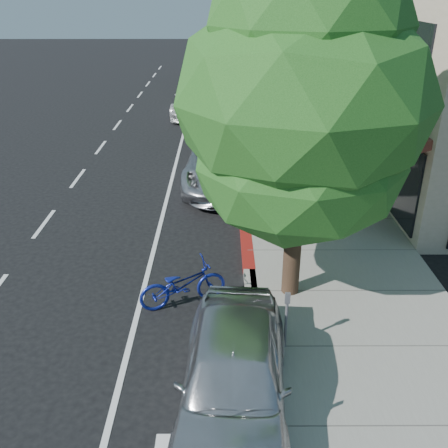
{
  "coord_description": "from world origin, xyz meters",
  "views": [
    {
      "loc": [
        -0.69,
        -11.91,
        6.67
      ],
      "look_at": [
        -0.65,
        -0.85,
        1.35
      ],
      "focal_mm": 40.0,
      "sensor_mm": 36.0,
      "label": 1
    }
  ],
  "objects_px": {
    "near_car_a": "(234,375)",
    "pedestrian": "(295,132)",
    "street_tree_1": "(273,70)",
    "street_tree_2": "(260,43)",
    "street_tree_4": "(247,24)",
    "silver_suv": "(227,160)",
    "cyclist": "(222,185)",
    "street_tree_3": "(252,32)",
    "dark_suv_far": "(204,69)",
    "bicycle": "(183,284)",
    "street_tree_5": "(243,13)",
    "street_tree_0": "(302,103)",
    "dark_sedan": "(218,124)",
    "white_pickup": "(197,99)"
  },
  "relations": [
    {
      "from": "near_car_a",
      "to": "pedestrian",
      "type": "relative_size",
      "value": 2.95
    },
    {
      "from": "street_tree_1",
      "to": "near_car_a",
      "type": "xyz_separation_m",
      "value": [
        -1.4,
        -9.5,
        -3.52
      ]
    },
    {
      "from": "street_tree_2",
      "to": "near_car_a",
      "type": "height_order",
      "value": "street_tree_2"
    },
    {
      "from": "street_tree_4",
      "to": "silver_suv",
      "type": "bearing_deg",
      "value": -94.85
    },
    {
      "from": "street_tree_2",
      "to": "cyclist",
      "type": "relative_size",
      "value": 4.08
    },
    {
      "from": "cyclist",
      "to": "silver_suv",
      "type": "distance_m",
      "value": 2.51
    },
    {
      "from": "street_tree_3",
      "to": "dark_suv_far",
      "type": "distance_m",
      "value": 12.47
    },
    {
      "from": "dark_suv_far",
      "to": "pedestrian",
      "type": "xyz_separation_m",
      "value": [
        4.56,
        -18.35,
        0.06
      ]
    },
    {
      "from": "street_tree_1",
      "to": "silver_suv",
      "type": "height_order",
      "value": "street_tree_1"
    },
    {
      "from": "street_tree_3",
      "to": "cyclist",
      "type": "height_order",
      "value": "street_tree_3"
    },
    {
      "from": "street_tree_3",
      "to": "bicycle",
      "type": "distance_m",
      "value": 18.88
    },
    {
      "from": "street_tree_5",
      "to": "cyclist",
      "type": "bearing_deg",
      "value": -93.66
    },
    {
      "from": "dark_suv_far",
      "to": "pedestrian",
      "type": "relative_size",
      "value": 3.26
    },
    {
      "from": "cyclist",
      "to": "silver_suv",
      "type": "bearing_deg",
      "value": -0.43
    },
    {
      "from": "street_tree_0",
      "to": "street_tree_2",
      "type": "relative_size",
      "value": 1.05
    },
    {
      "from": "street_tree_4",
      "to": "dark_sedan",
      "type": "relative_size",
      "value": 1.57
    },
    {
      "from": "dark_suv_far",
      "to": "street_tree_3",
      "type": "bearing_deg",
      "value": -71.79
    },
    {
      "from": "cyclist",
      "to": "silver_suv",
      "type": "xyz_separation_m",
      "value": [
        0.2,
        2.5,
        0.0
      ]
    },
    {
      "from": "street_tree_2",
      "to": "white_pickup",
      "type": "relative_size",
      "value": 1.24
    },
    {
      "from": "street_tree_4",
      "to": "street_tree_5",
      "type": "xyz_separation_m",
      "value": [
        -0.0,
        6.0,
        0.35
      ]
    },
    {
      "from": "street_tree_2",
      "to": "street_tree_5",
      "type": "height_order",
      "value": "street_tree_5"
    },
    {
      "from": "street_tree_4",
      "to": "pedestrian",
      "type": "relative_size",
      "value": 4.59
    },
    {
      "from": "street_tree_1",
      "to": "street_tree_3",
      "type": "relative_size",
      "value": 0.98
    },
    {
      "from": "bicycle",
      "to": "dark_suv_far",
      "type": "height_order",
      "value": "dark_suv_far"
    },
    {
      "from": "dark_sedan",
      "to": "street_tree_4",
      "type": "bearing_deg",
      "value": 79.63
    },
    {
      "from": "street_tree_3",
      "to": "silver_suv",
      "type": "height_order",
      "value": "street_tree_3"
    },
    {
      "from": "street_tree_5",
      "to": "dark_suv_far",
      "type": "bearing_deg",
      "value": -171.79
    },
    {
      "from": "street_tree_5",
      "to": "pedestrian",
      "type": "bearing_deg",
      "value": -85.24
    },
    {
      "from": "street_tree_3",
      "to": "street_tree_4",
      "type": "relative_size",
      "value": 1.03
    },
    {
      "from": "street_tree_3",
      "to": "dark_sedan",
      "type": "xyz_separation_m",
      "value": [
        -1.78,
        -4.72,
        -3.67
      ]
    },
    {
      "from": "street_tree_4",
      "to": "street_tree_5",
      "type": "height_order",
      "value": "street_tree_5"
    },
    {
      "from": "street_tree_0",
      "to": "street_tree_5",
      "type": "xyz_separation_m",
      "value": [
        -0.0,
        30.0,
        0.21
      ]
    },
    {
      "from": "bicycle",
      "to": "street_tree_5",
      "type": "bearing_deg",
      "value": -25.22
    },
    {
      "from": "street_tree_0",
      "to": "cyclist",
      "type": "distance_m",
      "value": 6.41
    },
    {
      "from": "street_tree_4",
      "to": "near_car_a",
      "type": "distance_m",
      "value": 27.78
    },
    {
      "from": "street_tree_0",
      "to": "silver_suv",
      "type": "relative_size",
      "value": 1.18
    },
    {
      "from": "street_tree_2",
      "to": "street_tree_5",
      "type": "relative_size",
      "value": 0.96
    },
    {
      "from": "white_pickup",
      "to": "dark_sedan",
      "type": "bearing_deg",
      "value": -71.6
    },
    {
      "from": "street_tree_3",
      "to": "dark_sedan",
      "type": "distance_m",
      "value": 6.24
    },
    {
      "from": "dark_sedan",
      "to": "near_car_a",
      "type": "distance_m",
      "value": 16.78
    },
    {
      "from": "street_tree_1",
      "to": "silver_suv",
      "type": "distance_m",
      "value": 3.98
    },
    {
      "from": "street_tree_5",
      "to": "near_car_a",
      "type": "distance_m",
      "value": 33.77
    },
    {
      "from": "street_tree_1",
      "to": "street_tree_5",
      "type": "relative_size",
      "value": 0.95
    },
    {
      "from": "street_tree_0",
      "to": "near_car_a",
      "type": "xyz_separation_m",
      "value": [
        -1.4,
        -3.5,
        -3.78
      ]
    },
    {
      "from": "bicycle",
      "to": "white_pickup",
      "type": "distance_m",
      "value": 18.83
    },
    {
      "from": "street_tree_3",
      "to": "dark_suv_far",
      "type": "xyz_separation_m",
      "value": [
        -3.0,
        11.57,
        -3.56
      ]
    },
    {
      "from": "bicycle",
      "to": "dark_suv_far",
      "type": "distance_m",
      "value": 29.88
    },
    {
      "from": "near_car_a",
      "to": "street_tree_2",
      "type": "bearing_deg",
      "value": 88.85
    },
    {
      "from": "street_tree_5",
      "to": "near_car_a",
      "type": "relative_size",
      "value": 1.66
    },
    {
      "from": "street_tree_3",
      "to": "bicycle",
      "type": "height_order",
      "value": "street_tree_3"
    }
  ]
}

